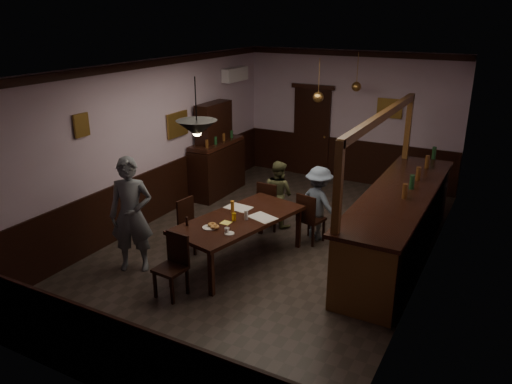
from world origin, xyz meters
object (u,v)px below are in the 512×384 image
Objects in this scene: chair_far_left at (269,204)px; pendant_brass_mid at (318,97)px; chair_far_right at (309,216)px; chair_near at (174,262)px; person_standing at (131,215)px; pendant_brass_far at (356,87)px; person_seated_right at (319,203)px; coffee_cup at (227,230)px; dining_table at (239,222)px; bar_counter at (398,222)px; chair_side at (190,222)px; soda_can at (234,217)px; sideboard at (216,158)px; person_seated_left at (278,193)px; pendant_iron at (197,128)px.

pendant_brass_mid reaches higher than chair_far_left.
chair_near is (-1.03, -2.44, 0.00)m from chair_far_right.
person_standing is 5.59m from pendant_brass_far.
chair_far_left is 0.94m from person_seated_right.
pendant_brass_mid reaches higher than coffee_cup.
coffee_cup is (1.44, 0.40, -0.10)m from person_standing.
chair_far_left is 0.88m from chair_far_right.
chair_far_right is 2.64m from chair_near.
dining_table is 2.92× the size of pendant_brass_far.
person_standing is at bearing -145.78° from bar_counter.
pendant_brass_mid reaches higher than chair_side.
chair_far_right is 1.50m from soda_can.
bar_counter reaches higher than chair_near.
dining_table is 29.59× the size of coffee_cup.
soda_can is 0.06× the size of sideboard.
soda_can is at bearing 110.67° from person_seated_left.
sideboard is at bearing 128.83° from dining_table.
bar_counter is 3.65m from pendant_brass_far.
person_standing is at bearing 167.41° from chair_near.
pendant_brass_far is at bearing 83.34° from dining_table.
dining_table is at bearing -51.17° from sideboard.
pendant_brass_far is at bearing 82.35° from pendant_iron.
dining_table is at bearing 81.14° from chair_near.
person_standing is 2.26× the size of pendant_iron.
bar_counter is at bearing -58.35° from pendant_brass_far.
person_seated_right is (2.08, 2.40, -0.24)m from person_standing.
pendant_brass_far is (-0.30, 2.71, 1.64)m from person_seated_right.
coffee_cup is at bearing 93.02° from person_seated_right.
pendant_iron reaches higher than person_standing.
pendant_iron reaches higher than chair_far_left.
sideboard is (-1.89, 1.18, 0.30)m from chair_far_left.
chair_far_right is at bearing 60.03° from soda_can.
chair_far_right is at bearing -170.92° from bar_counter.
sideboard is (-2.03, 2.52, 0.11)m from dining_table.
person_seated_right is (1.73, 1.41, 0.18)m from chair_side.
sideboard is (-1.09, 2.52, 0.32)m from chair_side.
pendant_brass_mid is at bearing -1.34° from sideboard.
chair_far_right is 7.50× the size of soda_can.
soda_can is 3.00m from pendant_brass_mid.
chair_near is 0.89m from coffee_cup.
person_seated_left is at bearing 174.10° from bar_counter.
person_seated_right is at bearing -42.96° from chair_side.
chair_side is at bearing 60.59° from chair_far_left.
pendant_brass_mid is at bearing -43.83° from person_seated_right.
soda_can is 3.33m from sideboard.
dining_table is 1.36m from chair_far_left.
dining_table is at bearing 97.60° from chair_far_left.
chair_far_left is at bearing 35.92° from person_standing.
person_standing is at bearing -151.69° from coffee_cup.
pendant_brass_mid is at bearing -57.98° from chair_far_right.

